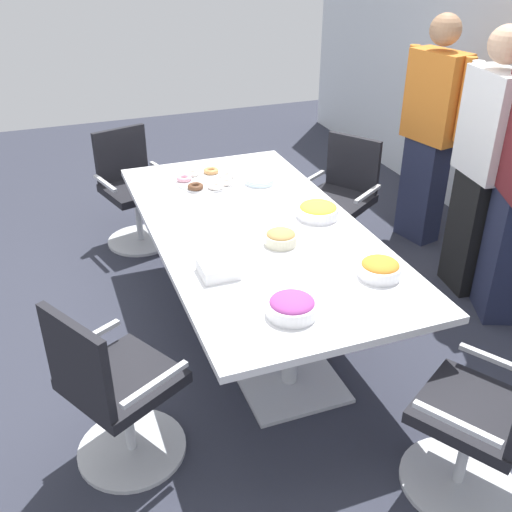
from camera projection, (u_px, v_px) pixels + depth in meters
ground_plane at (256, 330)px, 3.90m from camera, size 10.00×10.00×0.01m
conference_table at (256, 245)px, 3.59m from camera, size 2.40×1.20×0.75m
office_chair_0 at (133, 194)px, 4.80m from camera, size 0.67×0.67×0.91m
office_chair_1 at (115, 395)px, 2.77m from camera, size 0.73×0.73×0.91m
office_chair_2 at (484, 426)px, 2.61m from camera, size 0.74×0.74×0.91m
office_chair_3 at (340, 205)px, 4.62m from camera, size 0.75×0.75×0.91m
person_standing_0 at (431, 130)px, 4.59m from camera, size 0.61×0.31×1.77m
person_standing_1 at (484, 163)px, 3.90m from camera, size 0.62×0.28×1.80m
snack_bowl_cookies at (281, 237)px, 3.32m from camera, size 0.18×0.18×0.09m
snack_bowl_chips_orange at (380, 268)px, 3.01m from camera, size 0.22×0.22×0.10m
snack_bowl_candy_mix at (292, 306)px, 2.72m from camera, size 0.24×0.24×0.10m
snack_bowl_chips_yellow at (318, 210)px, 3.62m from camera, size 0.25×0.25×0.09m
donut_platter at (207, 180)px, 4.11m from camera, size 0.40×0.40×0.04m
plate_stack at (260, 180)px, 4.10m from camera, size 0.20×0.20×0.04m
napkin_pile at (218, 268)px, 3.04m from camera, size 0.19×0.19×0.07m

